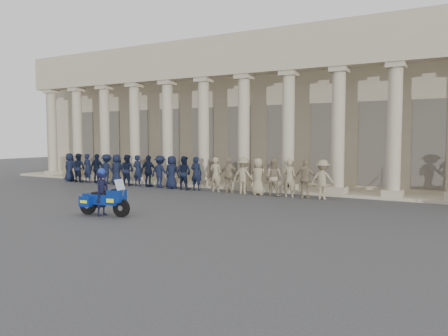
{
  "coord_description": "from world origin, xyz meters",
  "views": [
    {
      "loc": [
        9.64,
        -13.42,
        2.89
      ],
      "look_at": [
        0.59,
        2.5,
        1.6
      ],
      "focal_mm": 35.0,
      "sensor_mm": 36.0,
      "label": 1
    }
  ],
  "objects": [
    {
      "name": "building",
      "position": [
        -0.0,
        14.74,
        4.52
      ],
      "size": [
        40.0,
        12.5,
        9.0
      ],
      "color": "tan",
      "rests_on": "ground"
    },
    {
      "name": "ground",
      "position": [
        0.0,
        0.0,
        0.0
      ],
      "size": [
        90.0,
        90.0,
        0.0
      ],
      "primitive_type": "plane",
      "color": "#3C3C3F",
      "rests_on": "ground"
    },
    {
      "name": "motorcycle",
      "position": [
        -2.07,
        -1.73,
        0.59
      ],
      "size": [
        2.14,
        0.96,
        1.37
      ],
      "rotation": [
        0.0,
        0.0,
        0.15
      ],
      "color": "black",
      "rests_on": "ground"
    },
    {
      "name": "officer_rank",
      "position": [
        -4.77,
        6.39,
        0.93
      ],
      "size": [
        18.0,
        0.7,
        1.85
      ],
      "color": "black",
      "rests_on": "ground"
    },
    {
      "name": "rider",
      "position": [
        -2.19,
        -1.75,
        0.88
      ],
      "size": [
        0.48,
        0.66,
        1.76
      ],
      "rotation": [
        0.0,
        0.0,
        1.72
      ],
      "color": "black",
      "rests_on": "ground"
    }
  ]
}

